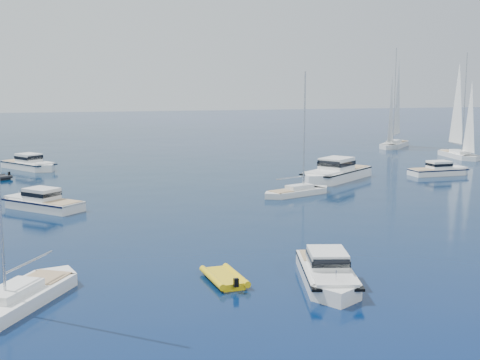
% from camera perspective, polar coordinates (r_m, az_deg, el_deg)
% --- Properties ---
extents(ground, '(400.00, 400.00, 0.00)m').
position_cam_1_polar(ground, '(32.89, 17.84, -10.66)').
color(ground, '#08174E').
rests_on(ground, ground).
extents(motor_cruiser_near, '(4.57, 8.92, 2.24)m').
position_cam_1_polar(motor_cruiser_near, '(35.01, 7.83, -9.10)').
color(motor_cruiser_near, silver).
rests_on(motor_cruiser_near, ground).
extents(motor_cruiser_far_r, '(8.03, 2.72, 2.09)m').
position_cam_1_polar(motor_cruiser_far_r, '(76.81, 17.43, 0.44)').
color(motor_cruiser_far_r, white).
rests_on(motor_cruiser_far_r, ground).
extents(motor_cruiser_far_l, '(8.04, 8.16, 2.30)m').
position_cam_1_polar(motor_cruiser_far_l, '(56.57, -17.39, -2.48)').
color(motor_cruiser_far_l, silver).
rests_on(motor_cruiser_far_l, ground).
extents(motor_cruiser_distant, '(11.54, 10.23, 3.11)m').
position_cam_1_polar(motor_cruiser_distant, '(70.28, 8.51, -0.00)').
color(motor_cruiser_distant, white).
rests_on(motor_cruiser_distant, ground).
extents(motor_cruiser_horizon, '(7.82, 9.16, 2.44)m').
position_cam_1_polar(motor_cruiser_horizon, '(82.11, -18.26, 0.93)').
color(motor_cruiser_horizon, white).
rests_on(motor_cruiser_horizon, ground).
extents(sailboat_fore, '(7.10, 9.72, 14.35)m').
position_cam_1_polar(sailboat_fore, '(33.32, -19.19, -10.48)').
color(sailboat_fore, white).
rests_on(sailboat_fore, ground).
extents(sailboat_centre, '(8.40, 4.99, 12.04)m').
position_cam_1_polar(sailboat_centre, '(60.73, 5.12, -1.34)').
color(sailboat_centre, silver).
rests_on(sailboat_centre, ground).
extents(sailboat_sails_r, '(3.74, 10.47, 15.06)m').
position_cam_1_polar(sailboat_sails_r, '(94.96, 18.92, 1.92)').
color(sailboat_sails_r, white).
rests_on(sailboat_sails_r, ground).
extents(sailboat_sails_far, '(9.70, 10.19, 16.42)m').
position_cam_1_polar(sailboat_sails_far, '(107.06, 13.66, 2.89)').
color(sailboat_sails_far, silver).
rests_on(sailboat_sails_far, ground).
extents(tender_yellow, '(2.40, 3.97, 0.95)m').
position_cam_1_polar(tender_yellow, '(34.92, -1.42, -9.07)').
color(tender_yellow, '#DDB60D').
rests_on(tender_yellow, ground).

